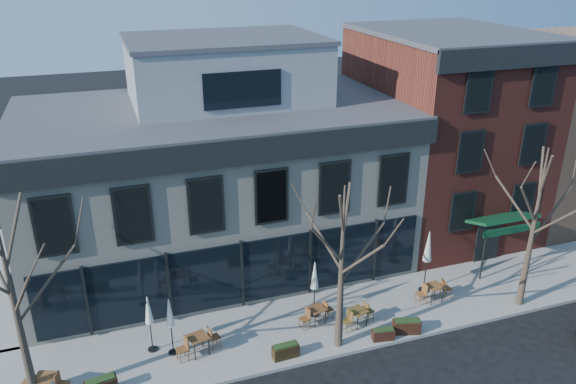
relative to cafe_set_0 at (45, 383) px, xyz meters
name	(u,v)px	position (x,y,z in m)	size (l,w,h in m)	color
ground	(243,309)	(8.12, 3.03, -0.63)	(120.00, 120.00, 0.00)	black
sidewalk_front	(327,320)	(11.37, 0.88, -0.56)	(33.50, 4.70, 0.15)	gray
corner_building	(216,173)	(8.19, 8.10, 4.09)	(18.39, 10.39, 11.10)	beige
red_brick_building	(441,132)	(21.12, 8.01, 5.01)	(8.20, 11.78, 11.18)	maroon
bg_building	(567,122)	(31.12, 9.03, 4.37)	(12.00, 12.00, 10.00)	#8C664C
tree_corner	(15,303)	(-0.37, -0.17, 3.62)	(3.93, 3.98, 7.92)	#382B21
tree_mid	(342,267)	(11.13, -0.87, 3.16)	(3.50, 3.55, 7.04)	#382B21
tree_right	(534,228)	(20.13, -0.87, 3.39)	(3.72, 3.77, 7.48)	#382B21
cafe_set_0	(45,383)	(0.00, 0.00, 0.00)	(1.81, 1.09, 0.94)	brown
cafe_set_2	(198,343)	(5.64, 0.43, 0.03)	(1.93, 0.92, 0.99)	brown
cafe_set_3	(316,314)	(10.81, 0.79, -0.02)	(1.75, 0.86, 0.90)	brown
cafe_set_4	(358,316)	(12.43, 0.07, -0.02)	(1.76, 0.94, 0.90)	brown
cafe_set_5	(434,291)	(16.52, 0.63, 0.02)	(1.84, 0.76, 0.97)	brown
umbrella_0	(149,313)	(3.91, 1.25, 1.30)	(0.40, 0.40, 2.52)	black
umbrella_1	(170,315)	(4.67, 0.80, 1.31)	(0.41, 0.41, 2.54)	black
umbrella_3	(315,278)	(10.92, 1.35, 1.40)	(0.43, 0.43, 2.67)	black
umbrella_4	(428,250)	(16.54, 1.46, 1.72)	(0.50, 0.50, 3.12)	black
planter_1	(286,351)	(8.84, -0.89, -0.19)	(1.07, 0.47, 0.59)	black
planter_2	(383,334)	(13.00, -1.17, -0.22)	(0.97, 0.51, 0.52)	black
planter_3	(407,326)	(14.15, -1.07, -0.16)	(1.22, 0.75, 0.64)	black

